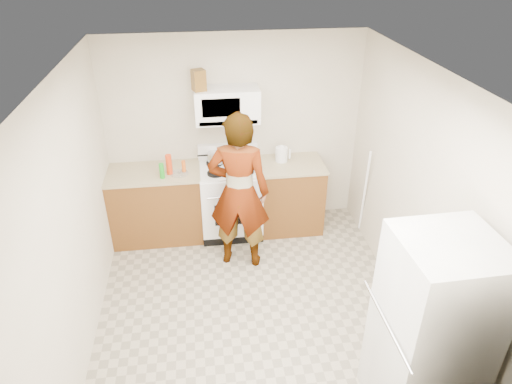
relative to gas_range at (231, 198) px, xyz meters
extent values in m
plane|color=gray|center=(0.10, -1.48, -0.49)|extent=(3.60, 3.60, 0.00)
cube|color=beige|center=(0.10, 0.31, 0.76)|extent=(3.20, 0.02, 2.50)
cube|color=beige|center=(1.69, -1.48, 0.76)|extent=(0.02, 3.60, 2.50)
cube|color=brown|center=(-0.94, 0.01, -0.04)|extent=(1.12, 0.62, 0.90)
cube|color=tan|center=(-0.94, 0.01, 0.43)|extent=(1.14, 0.64, 0.03)
cube|color=brown|center=(0.78, 0.01, -0.04)|extent=(0.80, 0.62, 0.90)
cube|color=tan|center=(0.78, 0.01, 0.43)|extent=(0.82, 0.64, 0.03)
cube|color=white|center=(0.00, -0.01, -0.04)|extent=(0.76, 0.65, 0.90)
cube|color=white|center=(0.00, -0.01, 0.43)|extent=(0.76, 0.62, 0.03)
cube|color=white|center=(0.00, 0.28, 0.54)|extent=(0.76, 0.08, 0.20)
cube|color=white|center=(0.00, 0.13, 1.21)|extent=(0.76, 0.38, 0.40)
imported|color=tan|center=(0.05, -0.66, 0.46)|extent=(0.78, 0.60, 1.89)
cube|color=white|center=(1.28, -2.81, 0.36)|extent=(0.72, 0.72, 1.70)
cylinder|color=white|center=(0.67, 0.09, 0.54)|extent=(0.18, 0.18, 0.19)
cube|color=brown|center=(-0.31, 0.07, 1.53)|extent=(0.18, 0.18, 0.24)
cylinder|color=#B9B9BE|center=(-0.16, 0.15, 0.53)|extent=(0.23, 0.23, 0.11)
cube|color=white|center=(0.07, -0.07, 0.47)|extent=(0.28, 0.21, 0.05)
cylinder|color=red|center=(-0.73, -0.08, 0.57)|extent=(0.08, 0.08, 0.25)
cylinder|color=#D95B18|center=(-0.56, -0.05, 0.52)|extent=(0.05, 0.05, 0.15)
cylinder|color=#1A8F1C|center=(-0.81, -0.17, 0.54)|extent=(0.08, 0.08, 0.19)
cylinder|color=white|center=(-0.61, -0.10, 0.46)|extent=(0.23, 0.23, 0.01)
cylinder|color=white|center=(1.66, -0.33, 0.15)|extent=(0.12, 0.27, 1.25)
camera|label=1|loc=(-0.34, -5.05, 3.00)|focal=32.00mm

